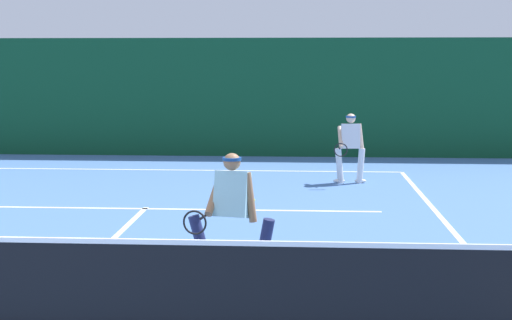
# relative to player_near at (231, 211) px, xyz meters

# --- Properties ---
(court_line_baseline_far) EXTENTS (10.54, 0.10, 0.01)m
(court_line_baseline_far) POSITION_rel_player_near_xyz_m (-2.00, 8.88, -0.87)
(court_line_baseline_far) COLOR white
(court_line_baseline_far) RESTS_ON ground_plane
(court_line_service) EXTENTS (8.60, 0.10, 0.01)m
(court_line_service) POSITION_rel_player_near_xyz_m (-2.00, 4.21, -0.87)
(court_line_service) COLOR white
(court_line_service) RESTS_ON ground_plane
(court_line_centre) EXTENTS (0.10, 6.40, 0.01)m
(court_line_centre) POSITION_rel_player_near_xyz_m (-2.00, 1.13, -0.87)
(court_line_centre) COLOR white
(court_line_centre) RESTS_ON ground_plane
(tennis_net) EXTENTS (11.55, 0.09, 1.08)m
(tennis_net) POSITION_rel_player_near_xyz_m (-2.00, -2.07, -0.35)
(tennis_net) COLOR #1E4723
(tennis_net) RESTS_ON ground_plane
(player_near) EXTENTS (1.12, 0.88, 1.60)m
(player_near) POSITION_rel_player_near_xyz_m (0.00, 0.00, 0.00)
(player_near) COLOR #1E234C
(player_near) RESTS_ON ground_plane
(player_far) EXTENTS (0.75, 0.86, 1.54)m
(player_far) POSITION_rel_player_near_xyz_m (1.91, 7.25, -0.04)
(player_far) COLOR silver
(player_far) RESTS_ON ground_plane
(tennis_ball) EXTENTS (0.07, 0.07, 0.07)m
(tennis_ball) POSITION_rel_player_near_xyz_m (-0.06, 4.99, -0.84)
(tennis_ball) COLOR #D1E033
(tennis_ball) RESTS_ON ground_plane
(back_fence_windscreen) EXTENTS (22.47, 0.12, 3.28)m
(back_fence_windscreen) POSITION_rel_player_near_xyz_m (-2.00, 11.59, 0.77)
(back_fence_windscreen) COLOR #0F4226
(back_fence_windscreen) RESTS_ON ground_plane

